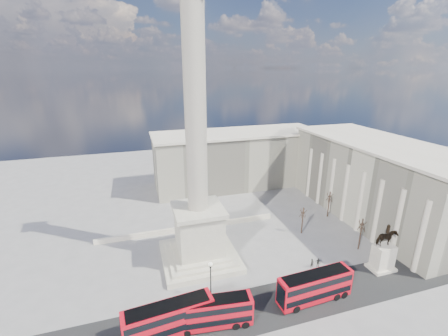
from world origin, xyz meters
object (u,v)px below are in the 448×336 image
(red_bus_b, at_px, (169,319))
(pedestrian_standing, at_px, (318,274))
(victorian_lamp, at_px, (211,278))
(red_bus_c, at_px, (315,286))
(equestrian_statue, at_px, (383,254))
(pedestrian_crossing, at_px, (318,263))
(nelsons_column, at_px, (198,197))
(red_bus_a, at_px, (213,312))
(pedestrian_walking, at_px, (312,263))

(red_bus_b, xyz_separation_m, pedestrian_standing, (26.04, 4.22, -1.78))
(victorian_lamp, bearing_deg, red_bus_c, -17.34)
(equestrian_statue, distance_m, pedestrian_crossing, 11.50)
(nelsons_column, bearing_deg, red_bus_a, -95.98)
(red_bus_c, bearing_deg, pedestrian_walking, 56.56)
(pedestrian_crossing, bearing_deg, red_bus_c, 90.03)
(red_bus_a, bearing_deg, pedestrian_standing, 19.77)
(pedestrian_walking, distance_m, pedestrian_standing, 2.88)
(nelsons_column, distance_m, pedestrian_standing, 24.85)
(red_bus_c, xyz_separation_m, pedestrian_walking, (4.26, 7.24, -1.68))
(equestrian_statue, bearing_deg, red_bus_c, -168.88)
(red_bus_b, xyz_separation_m, red_bus_c, (22.46, -0.22, -0.02))
(victorian_lamp, bearing_deg, equestrian_statue, -3.07)
(red_bus_c, bearing_deg, red_bus_a, 177.59)
(equestrian_statue, bearing_deg, victorian_lamp, 176.93)
(red_bus_c, height_order, equestrian_statue, equestrian_statue)
(red_bus_b, bearing_deg, pedestrian_standing, 3.73)
(equestrian_statue, xyz_separation_m, pedestrian_standing, (-12.42, 1.30, -2.39))
(victorian_lamp, xyz_separation_m, pedestrian_standing, (19.07, -0.39, -3.24))
(equestrian_statue, height_order, pedestrian_standing, equestrian_statue)
(nelsons_column, bearing_deg, equestrian_statue, -22.55)
(red_bus_a, relative_size, pedestrian_standing, 7.13)
(pedestrian_standing, distance_m, pedestrian_crossing, 3.18)
(pedestrian_crossing, bearing_deg, red_bus_b, 51.42)
(victorian_lamp, height_order, equestrian_statue, equestrian_statue)
(victorian_lamp, bearing_deg, pedestrian_walking, 6.95)
(pedestrian_standing, bearing_deg, pedestrian_walking, -120.96)
(red_bus_a, distance_m, pedestrian_standing, 20.67)
(pedestrian_walking, relative_size, pedestrian_standing, 1.10)
(red_bus_c, xyz_separation_m, pedestrian_standing, (3.59, 4.44, -1.76))
(red_bus_b, height_order, equestrian_statue, equestrian_statue)
(nelsons_column, xyz_separation_m, pedestrian_standing, (18.40, -11.50, -12.11))
(red_bus_a, xyz_separation_m, red_bus_b, (-5.95, 0.39, 0.19))
(red_bus_a, height_order, equestrian_statue, equestrian_statue)
(victorian_lamp, bearing_deg, nelsons_column, 86.56)
(red_bus_b, xyz_separation_m, victorian_lamp, (6.97, 4.61, 1.46))
(red_bus_c, relative_size, pedestrian_crossing, 6.82)
(pedestrian_walking, bearing_deg, victorian_lamp, 171.77)
(red_bus_b, height_order, victorian_lamp, victorian_lamp)
(nelsons_column, xyz_separation_m, victorian_lamp, (-0.67, -11.11, -8.87))
(red_bus_c, height_order, pedestrian_walking, red_bus_c)
(equestrian_statue, distance_m, pedestrian_standing, 12.71)
(red_bus_c, bearing_deg, victorian_lamp, 159.67)
(red_bus_b, bearing_deg, equestrian_statue, -1.13)
(victorian_lamp, distance_m, pedestrian_walking, 20.14)
(equestrian_statue, bearing_deg, nelsons_column, 157.45)
(pedestrian_standing, bearing_deg, victorian_lamp, -18.67)
(red_bus_b, bearing_deg, pedestrian_walking, 9.25)
(red_bus_a, bearing_deg, victorian_lamp, 85.32)
(red_bus_a, height_order, pedestrian_crossing, red_bus_a)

